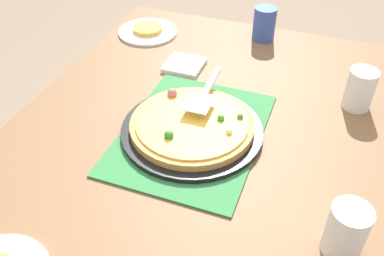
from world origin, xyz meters
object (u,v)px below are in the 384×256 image
(plate_far_right, at_px, (148,32))
(napkin_stack, at_px, (184,65))
(cup_near, at_px, (360,89))
(pizza, at_px, (192,124))
(cup_far, at_px, (264,24))
(served_slice_right, at_px, (148,29))
(cup_corner, at_px, (346,231))
(pizza_pan, at_px, (192,130))
(pizza_server, at_px, (203,93))

(plate_far_right, xyz_separation_m, napkin_stack, (0.18, 0.22, 0.00))
(cup_near, bearing_deg, pizza, -55.26)
(cup_far, bearing_deg, served_slice_right, -75.77)
(cup_far, bearing_deg, cup_near, 47.68)
(cup_far, xyz_separation_m, cup_corner, (0.83, 0.35, 0.00))
(pizza, xyz_separation_m, served_slice_right, (-0.49, -0.36, -0.02))
(pizza, bearing_deg, napkin_stack, -155.43)
(cup_far, bearing_deg, pizza_pan, -5.41)
(cup_near, distance_m, napkin_stack, 0.55)
(pizza_pan, bearing_deg, cup_far, 174.59)
(plate_far_right, relative_size, cup_near, 1.83)
(pizza_pan, height_order, pizza_server, pizza_server)
(plate_far_right, distance_m, pizza_server, 0.54)
(served_slice_right, xyz_separation_m, cup_far, (-0.11, 0.42, 0.04))
(pizza_pan, distance_m, cup_near, 0.49)
(pizza_pan, distance_m, cup_far, 0.60)
(pizza_server, bearing_deg, napkin_stack, -146.78)
(pizza_pan, xyz_separation_m, cup_near, (-0.28, 0.40, 0.05))
(pizza_pan, height_order, pizza, pizza)
(served_slice_right, distance_m, pizza_server, 0.53)
(served_slice_right, distance_m, cup_near, 0.79)
(pizza, xyz_separation_m, napkin_stack, (-0.31, -0.14, -0.03))
(plate_far_right, bearing_deg, pizza_pan, 36.13)
(pizza, distance_m, cup_near, 0.49)
(pizza, relative_size, cup_far, 2.75)
(pizza_pan, height_order, served_slice_right, served_slice_right)
(served_slice_right, distance_m, cup_corner, 1.06)
(cup_near, height_order, pizza_server, cup_near)
(cup_near, bearing_deg, plate_far_right, -105.44)
(cup_corner, height_order, napkin_stack, cup_corner)
(plate_far_right, bearing_deg, cup_near, 74.56)
(cup_corner, bearing_deg, pizza, -120.16)
(pizza_pan, xyz_separation_m, napkin_stack, (-0.31, -0.14, -0.01))
(cup_far, bearing_deg, pizza, -5.46)
(pizza, bearing_deg, cup_far, 174.54)
(cup_near, relative_size, pizza_server, 0.52)
(pizza, relative_size, served_slice_right, 3.00)
(pizza_pan, relative_size, napkin_stack, 3.17)
(pizza_server, bearing_deg, pizza, 1.23)
(pizza_server, distance_m, napkin_stack, 0.26)
(pizza, bearing_deg, cup_corner, 59.84)
(cup_near, bearing_deg, cup_corner, 0.37)
(plate_far_right, height_order, pizza_server, pizza_server)
(pizza_pan, distance_m, pizza, 0.02)
(plate_far_right, xyz_separation_m, served_slice_right, (0.00, 0.00, 0.01))
(cup_near, bearing_deg, pizza_server, -65.68)
(pizza, height_order, cup_near, cup_near)
(plate_far_right, height_order, cup_far, cup_far)
(pizza, height_order, plate_far_right, pizza)
(pizza_pan, distance_m, plate_far_right, 0.61)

